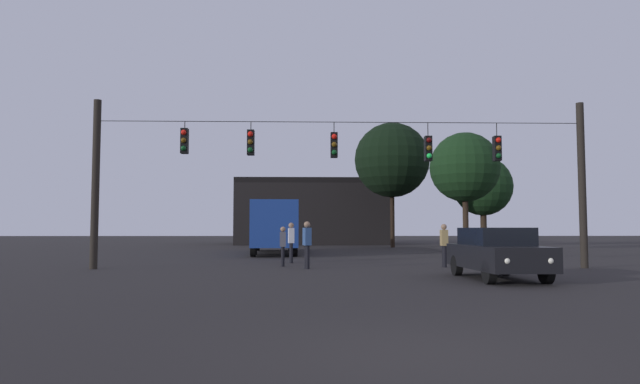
% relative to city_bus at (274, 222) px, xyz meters
% --- Properties ---
extents(ground_plane, '(168.00, 168.00, 0.00)m').
position_rel_city_bus_xyz_m(ground_plane, '(3.25, -3.05, -1.87)').
color(ground_plane, black).
rests_on(ground_plane, ground).
extents(overhead_signal_span, '(18.69, 0.44, 6.33)m').
position_rel_city_bus_xyz_m(overhead_signal_span, '(3.23, -13.17, 1.82)').
color(overhead_signal_span, black).
rests_on(overhead_signal_span, ground).
extents(city_bus, '(3.09, 11.12, 3.00)m').
position_rel_city_bus_xyz_m(city_bus, '(0.00, 0.00, 0.00)').
color(city_bus, navy).
rests_on(city_bus, ground).
extents(car_near_right, '(1.95, 4.39, 1.52)m').
position_rel_city_bus_xyz_m(car_near_right, '(7.55, -17.67, -1.07)').
color(car_near_right, black).
rests_on(car_near_right, ground).
extents(pedestrian_crossing_left, '(0.24, 0.36, 1.67)m').
position_rel_city_bus_xyz_m(pedestrian_crossing_left, '(7.27, -12.53, -0.92)').
color(pedestrian_crossing_left, black).
rests_on(pedestrian_crossing_left, ground).
extents(pedestrian_crossing_center, '(0.34, 0.42, 1.76)m').
position_rel_city_bus_xyz_m(pedestrian_crossing_center, '(1.94, -13.24, -0.86)').
color(pedestrian_crossing_center, black).
rests_on(pedestrian_crossing_center, ground).
extents(pedestrian_crossing_right, '(0.29, 0.39, 1.75)m').
position_rel_city_bus_xyz_m(pedestrian_crossing_right, '(1.27, -9.77, -0.87)').
color(pedestrian_crossing_right, black).
rests_on(pedestrian_crossing_right, ground).
extents(pedestrian_near_bus, '(0.25, 0.37, 1.57)m').
position_rel_city_bus_xyz_m(pedestrian_near_bus, '(0.99, -11.85, -0.98)').
color(pedestrian_near_bus, black).
rests_on(pedestrian_near_bus, ground).
extents(corner_building, '(14.34, 11.54, 6.13)m').
position_rel_city_bus_xyz_m(corner_building, '(2.67, 21.67, 1.20)').
color(corner_building, black).
rests_on(corner_building, ground).
extents(tree_left_silhouette, '(4.67, 4.67, 7.96)m').
position_rel_city_bus_xyz_m(tree_left_silhouette, '(12.61, 2.94, 3.74)').
color(tree_left_silhouette, '#2D2116').
rests_on(tree_left_silhouette, ground).
extents(tree_behind_building, '(6.00, 6.00, 9.99)m').
position_rel_city_bus_xyz_m(tree_behind_building, '(8.86, 10.24, 5.11)').
color(tree_behind_building, black).
rests_on(tree_behind_building, ground).
extents(tree_right_far, '(5.00, 5.00, 7.59)m').
position_rel_city_bus_xyz_m(tree_right_far, '(17.00, 12.80, 3.20)').
color(tree_right_far, '#2D2116').
rests_on(tree_right_far, ground).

